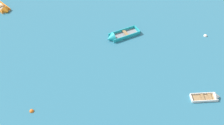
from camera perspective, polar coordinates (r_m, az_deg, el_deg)
The scene contains 5 objects.
rowboat_turquoise_far_left at distance 36.07m, azimuth 0.89°, elevation 5.20°, with size 4.62×2.43×1.34m.
rowboat_white_back_row_left at distance 30.80m, azimuth 19.42°, elevation -6.54°, with size 3.14×1.49×0.95m.
rowboat_orange_far_right at distance 43.99m, azimuth -20.77°, elevation 9.88°, with size 2.95×3.77×1.19m.
mooring_buoy_between_boats_right at distance 38.43m, azimuth 18.20°, elevation 5.07°, with size 0.47×0.47×0.47m, color silver.
mooring_buoy_trailing at distance 29.21m, azimuth -15.79°, elevation -9.38°, with size 0.43×0.43×0.43m, color orange.
Camera 1 is at (-5.65, -0.52, 22.50)m, focal length 45.62 mm.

